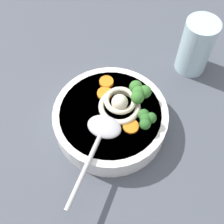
{
  "coord_description": "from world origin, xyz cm",
  "views": [
    {
      "loc": [
        -27.37,
        6.74,
        52.93
      ],
      "look_at": [
        -1.17,
        -0.3,
        8.17
      ],
      "focal_mm": 46.86,
      "sensor_mm": 36.0,
      "label": 1
    }
  ],
  "objects_px": {
    "noodle_pile": "(120,104)",
    "drinking_glass": "(196,46)",
    "soup_bowl": "(112,118)",
    "soup_spoon": "(101,133)"
  },
  "relations": [
    {
      "from": "noodle_pile",
      "to": "drinking_glass",
      "type": "bearing_deg",
      "value": -63.76
    },
    {
      "from": "noodle_pile",
      "to": "drinking_glass",
      "type": "relative_size",
      "value": 0.69
    },
    {
      "from": "noodle_pile",
      "to": "soup_bowl",
      "type": "bearing_deg",
      "value": 110.3
    },
    {
      "from": "soup_bowl",
      "to": "drinking_glass",
      "type": "height_order",
      "value": "drinking_glass"
    },
    {
      "from": "soup_spoon",
      "to": "drinking_glass",
      "type": "relative_size",
      "value": 1.31
    },
    {
      "from": "noodle_pile",
      "to": "soup_spoon",
      "type": "bearing_deg",
      "value": 135.56
    },
    {
      "from": "soup_bowl",
      "to": "drinking_glass",
      "type": "distance_m",
      "value": 0.23
    },
    {
      "from": "soup_bowl",
      "to": "noodle_pile",
      "type": "height_order",
      "value": "noodle_pile"
    },
    {
      "from": "drinking_glass",
      "to": "soup_bowl",
      "type": "bearing_deg",
      "value": 115.78
    },
    {
      "from": "soup_spoon",
      "to": "drinking_glass",
      "type": "height_order",
      "value": "drinking_glass"
    }
  ]
}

